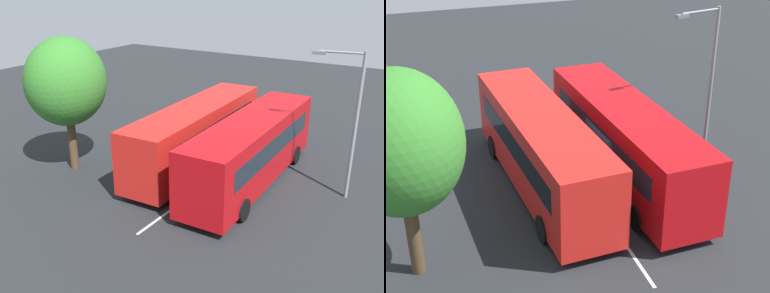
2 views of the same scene
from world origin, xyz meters
The scene contains 7 objects.
ground_plane centered at (0.00, 0.00, 0.00)m, with size 66.35×66.35×0.00m, color #232628.
bus_far_left centered at (0.03, -1.70, 1.82)m, with size 10.90×2.85×3.31m.
bus_center_left centered at (0.45, 1.70, 1.82)m, with size 10.92×2.95×3.31m.
pedestrian centered at (6.44, -0.11, 0.98)m, with size 0.45×0.45×1.66m.
street_lamp centered at (0.99, -5.85, 3.88)m, with size 0.54×2.22×6.68m.
depot_tree centered at (-3.34, 6.97, 4.63)m, with size 4.21×3.79×6.87m.
lane_stripe_outer_left centered at (0.00, 0.00, 0.00)m, with size 13.23×0.12×0.01m, color silver.
Camera 2 is at (-19.17, 6.98, 12.00)m, focal length 53.90 mm.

